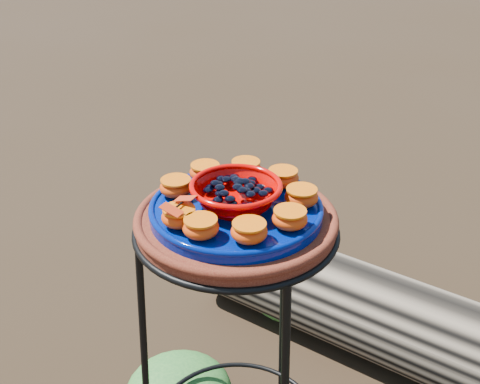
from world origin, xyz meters
The scene contains 17 objects.
plant_stand centered at (0.00, 0.00, 0.35)m, with size 0.44×0.44×0.70m, color black, non-canonical shape.
terracotta_saucer centered at (0.00, 0.00, 0.72)m, with size 0.39×0.39×0.03m, color #400A07.
cobalt_plate centered at (0.00, 0.00, 0.74)m, with size 0.33×0.33×0.02m, color #000D48.
red_bowl centered at (0.00, 0.00, 0.78)m, with size 0.17×0.17×0.05m, color #CA0200, non-canonical shape.
glass_gems centered at (0.00, 0.00, 0.81)m, with size 0.13×0.13×0.02m, color black, non-canonical shape.
orange_half_0 centered at (-0.05, -0.12, 0.77)m, with size 0.06×0.06×0.04m, color #B82F02.
orange_half_1 centered at (0.01, -0.12, 0.77)m, with size 0.06×0.06×0.04m, color #B82F02.
orange_half_2 centered at (0.09, -0.09, 0.77)m, with size 0.06×0.06×0.04m, color #B82F02.
orange_half_3 centered at (0.12, -0.01, 0.77)m, with size 0.06×0.06×0.04m, color #B82F02.
orange_half_4 centered at (0.10, 0.07, 0.77)m, with size 0.06×0.06×0.04m, color #B82F02.
orange_half_5 centered at (0.03, 0.12, 0.77)m, with size 0.06×0.06×0.04m, color #B82F02.
orange_half_6 centered at (-0.05, 0.11, 0.77)m, with size 0.06×0.06×0.04m, color #B82F02.
orange_half_7 centered at (-0.11, 0.05, 0.77)m, with size 0.06×0.06×0.04m, color #B82F02.
orange_half_8 centered at (-0.12, -0.03, 0.77)m, with size 0.06×0.06×0.04m, color #B82F02.
butterfly centered at (-0.05, -0.12, 0.80)m, with size 0.08×0.05×0.01m, color red, non-canonical shape.
driftwood_log centered at (0.28, 0.58, 0.14)m, with size 1.46×0.38×0.27m, color black, non-canonical shape.
foliage_back centered at (-0.18, 0.63, 0.07)m, with size 0.30×0.30×0.15m, color #1B511F.
Camera 1 is at (0.55, -0.83, 1.32)m, focal length 45.00 mm.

